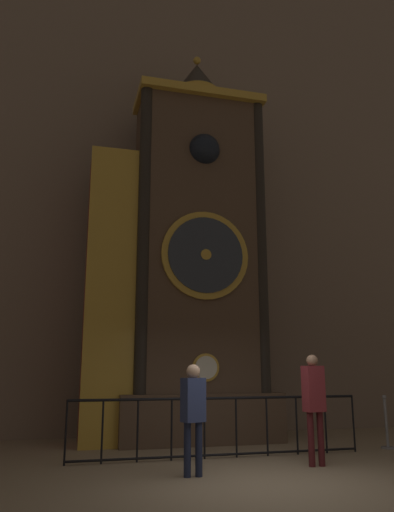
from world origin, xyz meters
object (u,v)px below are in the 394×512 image
Objects in this scene: visitor_near at (193,408)px; stanchion_post at (387,431)px; clock_tower at (182,260)px; visitor_far at (314,398)px.

visitor_near is 4.81m from stanchion_post.
visitor_near is at bearing -160.67° from stanchion_post.
clock_tower is 5.27× the size of visitor_far.
stanchion_post is at bearing 21.55° from visitor_far.
stanchion_post is at bearing -26.47° from clock_tower.
clock_tower is at bearing 153.53° from stanchion_post.
stanchion_post is (4.50, 1.58, -0.65)m from visitor_near.
visitor_near is 0.91× the size of visitor_far.
visitor_far is 2.76m from stanchion_post.
visitor_near is at bearing 178.30° from visitor_far.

